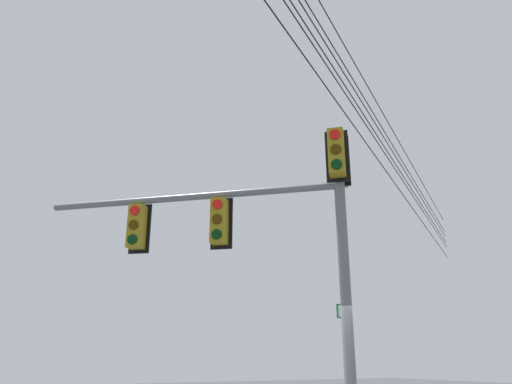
# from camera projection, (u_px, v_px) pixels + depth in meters

# --- Properties ---
(signal_mast_assembly) EXTENTS (4.57, 4.99, 5.81)m
(signal_mast_assembly) POSITION_uv_depth(u_px,v_px,m) (269.00, 219.00, 9.46)
(signal_mast_assembly) COLOR slate
(signal_mast_assembly) RESTS_ON ground
(route_sign_primary) EXTENTS (0.13, 0.29, 2.84)m
(route_sign_primary) POSITION_uv_depth(u_px,v_px,m) (345.00, 358.00, 10.63)
(route_sign_primary) COLOR slate
(route_sign_primary) RESTS_ON ground
(overhead_wire_span) EXTENTS (16.73, 24.83, 2.67)m
(overhead_wire_span) POSITION_uv_depth(u_px,v_px,m) (352.00, 90.00, 11.37)
(overhead_wire_span) COLOR black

